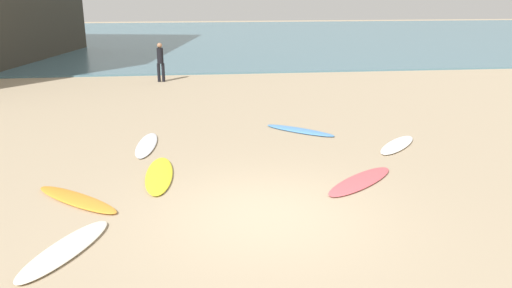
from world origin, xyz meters
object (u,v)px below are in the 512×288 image
at_px(surfboard_2, 147,145).
at_px(surfboard_5, 159,175).
at_px(surfboard_1, 360,181).
at_px(beachgoer_near, 160,60).
at_px(surfboard_0, 397,145).
at_px(surfboard_4, 65,249).
at_px(surfboard_3, 300,130).
at_px(surfboard_6, 77,199).

height_order(surfboard_2, surfboard_5, surfboard_5).
xyz_separation_m(surfboard_1, beachgoer_near, (-5.00, 13.14, 0.94)).
height_order(surfboard_0, surfboard_5, surfboard_0).
distance_m(surfboard_0, surfboard_4, 8.83).
height_order(surfboard_4, beachgoer_near, beachgoer_near).
height_order(surfboard_2, beachgoer_near, beachgoer_near).
distance_m(surfboard_5, beachgoer_near, 12.30).
height_order(surfboard_3, surfboard_4, surfboard_4).
distance_m(surfboard_0, surfboard_5, 6.35).
bearing_deg(surfboard_2, surfboard_3, -164.85).
height_order(surfboard_0, surfboard_6, same).
height_order(surfboard_0, beachgoer_near, beachgoer_near).
height_order(surfboard_2, surfboard_6, surfboard_6).
bearing_deg(surfboard_3, surfboard_2, 143.00).
xyz_separation_m(surfboard_2, surfboard_4, (-0.80, -5.59, 0.00)).
xyz_separation_m(surfboard_5, beachgoer_near, (-0.65, 12.25, 0.93)).
bearing_deg(surfboard_6, surfboard_4, -131.21).
relative_size(surfboard_4, surfboard_5, 0.88).
bearing_deg(surfboard_1, beachgoer_near, -20.41).
bearing_deg(surfboard_4, surfboard_1, 47.32).
xyz_separation_m(surfboard_4, beachgoer_near, (0.62, 15.48, 0.93)).
bearing_deg(beachgoer_near, surfboard_5, 96.67).
xyz_separation_m(surfboard_6, beachgoer_near, (0.88, 13.45, 0.93)).
bearing_deg(surfboard_4, surfboard_2, 106.55).
relative_size(surfboard_3, surfboard_5, 0.92).
bearing_deg(surfboard_0, surfboard_2, -145.90).
bearing_deg(surfboard_1, surfboard_0, -77.93).
xyz_separation_m(surfboard_1, surfboard_6, (-5.88, -0.31, 0.01)).
xyz_separation_m(surfboard_0, surfboard_4, (-7.43, -4.77, -0.00)).
xyz_separation_m(surfboard_3, surfboard_6, (-5.40, -4.48, 0.01)).
xyz_separation_m(surfboard_0, surfboard_1, (-1.81, -2.43, -0.01)).
xyz_separation_m(surfboard_3, surfboard_5, (-3.87, -3.28, 0.00)).
height_order(surfboard_4, surfboard_6, surfboard_6).
height_order(surfboard_3, beachgoer_near, beachgoer_near).
height_order(surfboard_1, surfboard_5, surfboard_5).
bearing_deg(surfboard_2, beachgoer_near, -85.89).
distance_m(surfboard_1, surfboard_6, 5.89).
distance_m(surfboard_1, surfboard_4, 6.09).
xyz_separation_m(surfboard_2, surfboard_3, (4.35, 0.93, -0.00)).
bearing_deg(beachgoer_near, surfboard_4, 91.32).
bearing_deg(beachgoer_near, surfboard_6, 89.88).
relative_size(surfboard_0, surfboard_6, 0.88).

